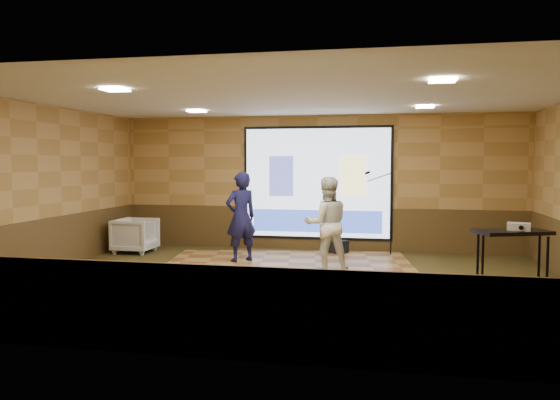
% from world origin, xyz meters
% --- Properties ---
extents(ground, '(9.00, 9.00, 0.00)m').
position_xyz_m(ground, '(0.00, 0.00, 0.00)').
color(ground, '#2B3116').
rests_on(ground, ground).
extents(room_shell, '(9.04, 7.04, 3.02)m').
position_xyz_m(room_shell, '(0.00, 0.00, 2.09)').
color(room_shell, '#AE8548').
rests_on(room_shell, ground).
extents(wainscot_back, '(9.00, 0.04, 0.95)m').
position_xyz_m(wainscot_back, '(0.00, 3.48, 0.47)').
color(wainscot_back, '#4B3619').
rests_on(wainscot_back, ground).
extents(wainscot_front, '(9.00, 0.04, 0.95)m').
position_xyz_m(wainscot_front, '(0.00, -3.48, 0.47)').
color(wainscot_front, '#4B3619').
rests_on(wainscot_front, ground).
extents(wainscot_left, '(0.04, 7.00, 0.95)m').
position_xyz_m(wainscot_left, '(-4.48, 0.00, 0.47)').
color(wainscot_left, '#4B3619').
rests_on(wainscot_left, ground).
extents(projector_screen, '(3.32, 0.06, 2.52)m').
position_xyz_m(projector_screen, '(0.00, 3.44, 1.47)').
color(projector_screen, black).
rests_on(projector_screen, room_shell).
extents(downlight_nw, '(0.32, 0.32, 0.02)m').
position_xyz_m(downlight_nw, '(-2.20, 1.80, 2.97)').
color(downlight_nw, '#FFE9BF').
rests_on(downlight_nw, room_shell).
extents(downlight_ne, '(0.32, 0.32, 0.02)m').
position_xyz_m(downlight_ne, '(2.20, 1.80, 2.97)').
color(downlight_ne, '#FFE9BF').
rests_on(downlight_ne, room_shell).
extents(downlight_sw, '(0.32, 0.32, 0.02)m').
position_xyz_m(downlight_sw, '(-2.20, -1.50, 2.97)').
color(downlight_sw, '#FFE9BF').
rests_on(downlight_sw, room_shell).
extents(downlight_se, '(0.32, 0.32, 0.02)m').
position_xyz_m(downlight_se, '(2.20, -1.50, 2.97)').
color(downlight_se, '#FFE9BF').
rests_on(downlight_se, room_shell).
extents(dance_floor, '(5.13, 4.18, 0.03)m').
position_xyz_m(dance_floor, '(-0.25, 1.23, 0.02)').
color(dance_floor, '#A6813D').
rests_on(dance_floor, ground).
extents(player_left, '(0.75, 0.73, 1.74)m').
position_xyz_m(player_left, '(-1.24, 1.60, 0.90)').
color(player_left, '#12123A').
rests_on(player_left, dance_floor).
extents(player_right, '(0.97, 0.85, 1.67)m').
position_xyz_m(player_right, '(0.49, 1.01, 0.87)').
color(player_right, beige).
rests_on(player_right, dance_floor).
extents(av_table, '(0.98, 0.51, 1.03)m').
position_xyz_m(av_table, '(3.25, -0.62, 0.73)').
color(av_table, black).
rests_on(av_table, ground).
extents(projector, '(0.35, 0.31, 0.10)m').
position_xyz_m(projector, '(3.33, -0.61, 1.08)').
color(projector, silver).
rests_on(projector, av_table).
extents(mic_stand, '(0.70, 0.29, 1.78)m').
position_xyz_m(mic_stand, '(1.57, 2.94, 0.49)').
color(mic_stand, black).
rests_on(mic_stand, ground).
extents(banquet_chair, '(0.83, 0.81, 0.75)m').
position_xyz_m(banquet_chair, '(-3.81, 2.31, 0.38)').
color(banquet_chair, gray).
rests_on(banquet_chair, ground).
extents(duffel_bag, '(0.57, 0.49, 0.30)m').
position_xyz_m(duffel_bag, '(0.47, 2.98, 0.15)').
color(duffel_bag, black).
rests_on(duffel_bag, ground).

